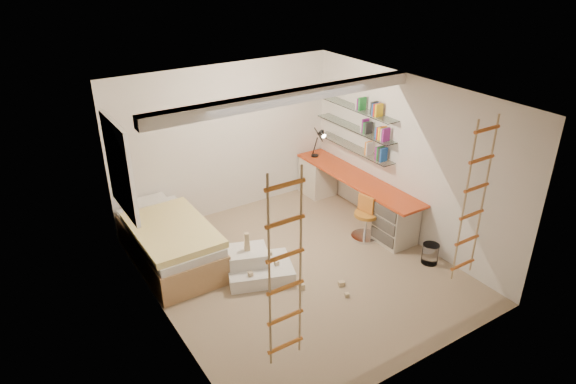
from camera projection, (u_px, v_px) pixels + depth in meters
floor at (299, 270)px, 7.52m from camera, size 4.50×4.50×0.00m
ceiling_beam at (288, 97)px, 6.63m from camera, size 4.00×0.18×0.16m
window_frame at (119, 168)px, 7.01m from camera, size 0.06×1.15×1.35m
window_blind at (122, 167)px, 7.03m from camera, size 0.02×1.00×1.20m
rope_ladder_left at (285, 272)px, 4.87m from camera, size 0.41×0.04×2.13m
rope_ladder_right at (474, 201)px, 6.18m from camera, size 0.41×0.04×2.13m
waste_bin at (430, 254)px, 7.62m from camera, size 0.25×0.25×0.31m
desk at (354, 195)px, 8.82m from camera, size 0.56×2.80×0.75m
shelves at (355, 128)px, 8.61m from camera, size 0.25×1.80×0.71m
bed at (170, 242)px, 7.58m from camera, size 1.02×2.00×0.69m
task_lamp at (320, 139)px, 9.20m from camera, size 0.14×0.36×0.57m
swivel_chair at (366, 223)px, 8.21m from camera, size 0.52×0.52×0.75m
play_platform at (256, 266)px, 7.33m from camera, size 1.10×0.98×0.41m
toy_blocks at (286, 265)px, 7.17m from camera, size 1.17×1.28×0.68m
books at (355, 121)px, 8.55m from camera, size 0.14×0.70×0.92m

